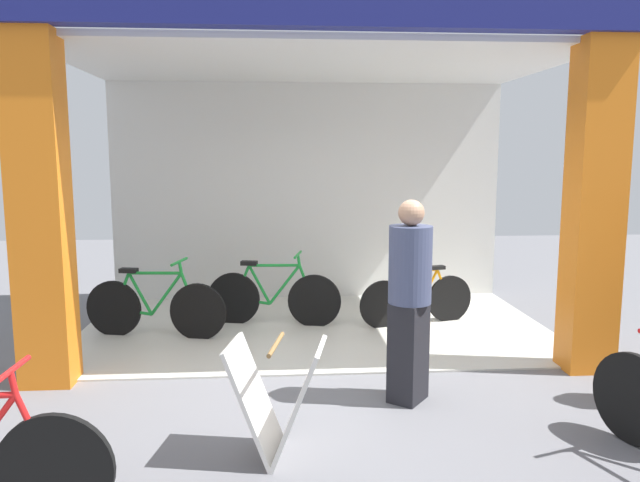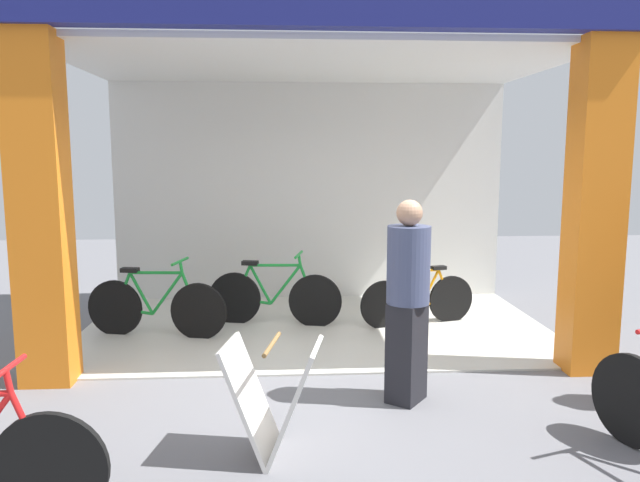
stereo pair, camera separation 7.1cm
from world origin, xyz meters
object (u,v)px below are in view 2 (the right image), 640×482
object	(u,v)px
sandwich_board_sign	(273,400)
bicycle_inside_1	(274,297)
bicycle_inside_0	(418,299)
pedestrian_2	(408,299)
bicycle_inside_2	(156,306)

from	to	relation	value
sandwich_board_sign	bicycle_inside_1	bearing A→B (deg)	90.66
bicycle_inside_0	pedestrian_2	world-z (taller)	pedestrian_2
bicycle_inside_0	pedestrian_2	bearing A→B (deg)	-105.15
bicycle_inside_0	bicycle_inside_2	bearing A→B (deg)	-174.43
bicycle_inside_0	pedestrian_2	xyz separation A→B (m)	(-0.59, -2.19, 0.54)
bicycle_inside_1	sandwich_board_sign	bearing A→B (deg)	-89.34
bicycle_inside_1	sandwich_board_sign	world-z (taller)	bicycle_inside_1
bicycle_inside_0	bicycle_inside_1	bearing A→B (deg)	176.59
bicycle_inside_0	sandwich_board_sign	world-z (taller)	bicycle_inside_0
bicycle_inside_2	pedestrian_2	bearing A→B (deg)	-37.88
sandwich_board_sign	pedestrian_2	distance (m)	1.47
bicycle_inside_0	bicycle_inside_2	world-z (taller)	bicycle_inside_2
bicycle_inside_1	pedestrian_2	world-z (taller)	pedestrian_2
bicycle_inside_2	pedestrian_2	size ratio (longest dim) A/B	0.95
bicycle_inside_1	pedestrian_2	xyz separation A→B (m)	(1.13, -2.29, 0.51)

